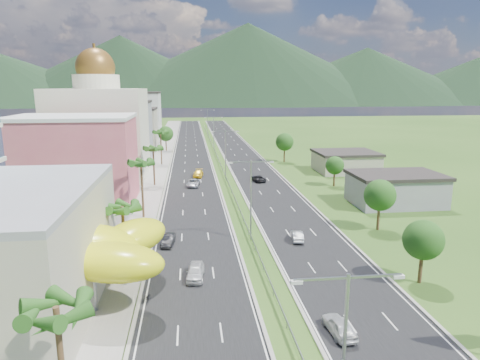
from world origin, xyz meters
name	(u,v)px	position (x,y,z in m)	size (l,w,h in m)	color
ground	(263,270)	(0.00, 0.00, 0.00)	(500.00, 500.00, 0.00)	#2D5119
road_left	(191,153)	(-7.50, 90.00, 0.02)	(11.00, 260.00, 0.04)	black
road_right	(238,152)	(7.50, 90.00, 0.02)	(11.00, 260.00, 0.04)	black
sidewalk_left	(161,153)	(-17.00, 90.00, 0.06)	(7.00, 260.00, 0.12)	gray
median_guardrail	(219,160)	(0.00, 71.99, 0.62)	(0.10, 216.06, 0.76)	gray
streetlight_median_a	(344,348)	(0.00, -25.00, 6.75)	(6.04, 0.25, 11.00)	gray
streetlight_median_b	(251,192)	(0.00, 10.00, 6.75)	(6.04, 0.25, 11.00)	gray
streetlight_median_c	(225,149)	(0.00, 50.00, 6.75)	(6.04, 0.25, 11.00)	gray
streetlight_median_d	(214,130)	(0.00, 95.00, 6.75)	(6.04, 0.25, 11.00)	gray
streetlight_median_e	(208,119)	(0.00, 140.00, 6.75)	(6.04, 0.25, 11.00)	gray
lime_canopy	(67,250)	(-20.00, -4.00, 4.99)	(18.00, 15.00, 7.40)	#D0D514
pink_shophouse	(75,162)	(-28.00, 32.00, 7.50)	(20.00, 15.00, 15.00)	#C55064
domed_building	(100,128)	(-28.00, 55.00, 11.35)	(20.00, 20.00, 28.70)	beige
midrise_grey	(122,131)	(-27.00, 80.00, 8.00)	(16.00, 15.00, 16.00)	gray
midrise_beige	(132,129)	(-27.00, 102.00, 6.50)	(16.00, 15.00, 13.00)	#B0AA91
midrise_white	(139,117)	(-27.00, 125.00, 9.00)	(16.00, 15.00, 18.00)	silver
shed_near	(395,190)	(28.00, 25.00, 2.50)	(15.00, 10.00, 5.00)	gray
shed_far	(346,163)	(30.00, 55.00, 2.20)	(14.00, 12.00, 4.40)	#B0AA91
palm_tree_a	(57,315)	(-15.50, -22.00, 8.02)	(3.60, 3.60, 9.10)	#47301C
palm_tree_b	(122,210)	(-15.50, 2.00, 7.06)	(3.60, 3.60, 8.10)	#47301C
palm_tree_c	(141,165)	(-15.50, 22.00, 8.50)	(3.60, 3.60, 9.60)	#47301C
palm_tree_d	(153,150)	(-15.50, 45.00, 7.54)	(3.60, 3.60, 8.60)	#47301C
palm_tree_e	(161,134)	(-15.50, 70.00, 8.31)	(3.60, 3.60, 9.40)	#47301C
leafy_tree_lfar	(166,134)	(-15.50, 95.00, 5.58)	(4.90, 4.90, 8.05)	#47301C
leafy_tree_ra	(423,240)	(16.00, -5.00, 4.78)	(4.20, 4.20, 6.90)	#47301C
leafy_tree_rb	(380,195)	(19.00, 12.00, 5.18)	(4.55, 4.55, 7.47)	#47301C
leafy_tree_rc	(335,166)	(22.00, 40.00, 4.37)	(3.85, 3.85, 6.33)	#47301C
leafy_tree_rd	(285,142)	(18.00, 70.00, 5.58)	(4.90, 4.90, 8.05)	#47301C
mountain_ridge	(248,105)	(60.00, 450.00, 0.00)	(860.00, 140.00, 90.00)	black
car_white_near_left	(195,271)	(-7.65, -1.17, 0.80)	(1.80, 4.48, 1.52)	silver
car_dark_left	(168,240)	(-11.07, 9.42, 0.73)	(1.45, 4.16, 1.37)	black
car_silver_mid_left	(193,183)	(-7.38, 43.08, 0.77)	(2.41, 5.23, 1.45)	#ABADB3
car_yellow_far_left	(198,174)	(-6.11, 52.78, 0.78)	(2.06, 5.08, 1.47)	yellow
car_white_near_right	(339,326)	(4.17, -13.36, 0.78)	(1.74, 4.32, 1.47)	silver
car_silver_right	(297,236)	(6.21, 8.96, 0.70)	(1.39, 4.00, 1.32)	#9C9EA3
car_dark_far_right	(258,178)	(6.83, 46.25, 0.71)	(2.24, 4.85, 1.35)	black
motorcycle	(148,296)	(-12.30, -5.84, 0.60)	(0.53, 1.74, 1.11)	black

